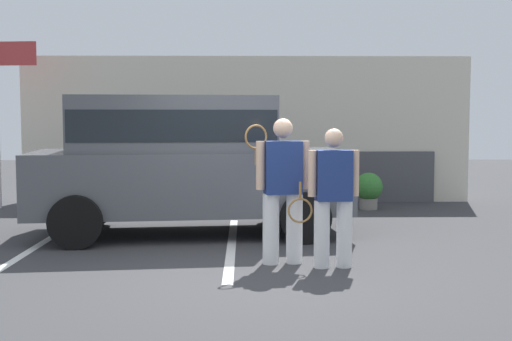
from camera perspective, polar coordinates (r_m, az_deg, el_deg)
ground_plane at (r=7.77m, az=-0.70°, el=-8.45°), size 40.00×40.00×0.00m
parking_stripe_0 at (r=9.66m, az=-18.03°, el=-6.08°), size 0.12×4.40×0.01m
parking_stripe_1 at (r=9.24m, az=-2.09°, el=-6.34°), size 0.12×4.40×0.01m
house_frontage at (r=13.89m, az=-0.83°, el=3.13°), size 9.19×0.40×2.99m
parked_suv at (r=10.02m, az=-6.20°, el=1.07°), size 4.77×2.55×2.05m
tennis_player_man at (r=7.97m, az=2.26°, el=-1.51°), size 0.78×0.32×1.73m
tennis_player_woman at (r=7.81m, az=6.55°, el=-2.18°), size 0.87×0.29×1.62m
potted_plant_by_porch at (r=12.94m, az=9.55°, el=-1.55°), size 0.53×0.53×0.70m
flag_pole at (r=13.68m, az=-20.42°, el=6.26°), size 0.80×0.11×3.23m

